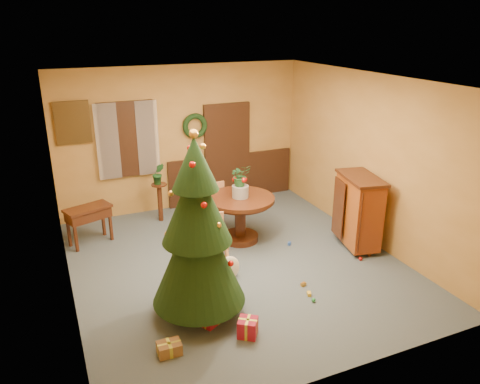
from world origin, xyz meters
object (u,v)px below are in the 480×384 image
chair_near (213,240)px  sideboard (358,210)px  dining_table (240,210)px  writing_desk (88,216)px  christmas_tree (197,233)px

chair_near → sideboard: size_ratio=0.70×
dining_table → sideboard: 2.02m
writing_desk → sideboard: bearing=-24.9°
christmas_tree → dining_table: bearing=52.7°
dining_table → writing_desk: size_ratio=1.41×
writing_desk → christmas_tree: bearing=-68.9°
writing_desk → chair_near: bearing=-44.3°
christmas_tree → writing_desk: (-1.07, 2.76, -0.68)m
dining_table → chair_near: size_ratio=1.35×
dining_table → christmas_tree: 2.37m
christmas_tree → sideboard: 3.27m
christmas_tree → sideboard: christmas_tree is taller
chair_near → writing_desk: bearing=135.7°
dining_table → sideboard: bearing=-29.9°
christmas_tree → sideboard: size_ratio=1.97×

